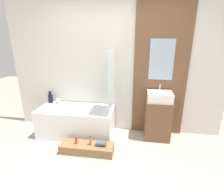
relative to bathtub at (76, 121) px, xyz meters
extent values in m
plane|color=#A39989|center=(0.70, -1.20, -0.28)|extent=(12.00, 12.00, 0.00)
cube|color=silver|center=(0.70, 0.38, 1.02)|extent=(4.20, 0.06, 2.60)
cube|color=brown|center=(1.57, 0.33, 1.02)|extent=(0.98, 0.03, 2.60)
cube|color=#9EB2C6|center=(1.57, 0.31, 1.19)|extent=(0.43, 0.01, 0.73)
cube|color=white|center=(0.00, 0.00, 0.00)|extent=(1.44, 0.66, 0.55)
cube|color=silver|center=(0.00, 0.00, 0.27)|extent=(1.12, 0.46, 0.01)
cube|color=silver|center=(0.69, -0.05, 0.82)|extent=(0.01, 0.53, 1.09)
cube|color=olive|center=(0.37, -0.55, -0.20)|extent=(0.90, 0.29, 0.15)
cube|color=brown|center=(1.57, 0.11, 0.10)|extent=(0.46, 0.41, 0.76)
cube|color=white|center=(1.57, 0.11, 0.56)|extent=(0.44, 0.35, 0.16)
cylinder|color=silver|center=(1.57, 0.21, 0.70)|extent=(0.02, 0.02, 0.13)
cylinder|color=black|center=(-0.62, 0.23, 0.36)|extent=(0.10, 0.10, 0.17)
cylinder|color=black|center=(-0.62, 0.23, 0.48)|extent=(0.05, 0.05, 0.07)
sphere|color=silver|center=(-0.46, 0.23, 0.33)|extent=(0.10, 0.10, 0.10)
cylinder|color=red|center=(0.19, -0.55, -0.08)|extent=(0.04, 0.04, 0.09)
cylinder|color=black|center=(0.19, -0.55, -0.02)|extent=(0.02, 0.02, 0.02)
cylinder|color=#B2752D|center=(0.43, -0.55, -0.06)|extent=(0.04, 0.04, 0.13)
cylinder|color=black|center=(0.43, -0.55, 0.02)|extent=(0.02, 0.02, 0.03)
cylinder|color=#4C5666|center=(0.61, -0.55, -0.08)|extent=(0.16, 0.09, 0.09)
camera|label=1|loc=(1.16, -2.97, 1.57)|focal=28.00mm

